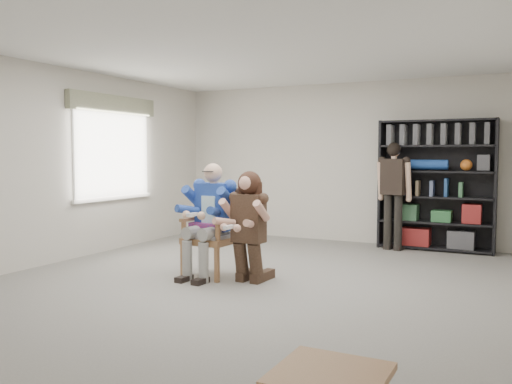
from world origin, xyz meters
The scene contains 8 objects.
room_shell centered at (0.00, 0.00, 1.40)m, with size 6.00×7.00×2.80m, color beige, non-canonical shape.
floor centered at (0.00, 0.00, 0.00)m, with size 6.00×7.00×0.01m, color slate.
window_left centered at (-2.95, 1.00, 1.63)m, with size 0.16×2.00×1.75m, color silver, non-canonical shape.
armchair centered at (-0.56, 0.04, 0.56)m, with size 0.65×0.62×1.12m, color olive, non-canonical shape.
seated_man centered at (-0.56, 0.04, 0.73)m, with size 0.62×0.87×1.45m, color navy, non-canonical shape.
kneeling_woman centered at (0.02, -0.08, 0.66)m, with size 0.56×0.89×1.33m, color #312117, non-canonical shape.
bookshelf centered at (1.70, 3.28, 1.05)m, with size 1.80×0.38×2.10m, color black, non-canonical shape.
standing_man centered at (1.09, 2.98, 0.87)m, with size 0.53×0.30×1.73m, color black, non-canonical shape.
Camera 1 is at (2.98, -5.78, 1.55)m, focal length 38.00 mm.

